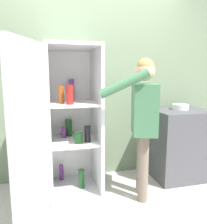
{
  "coord_description": "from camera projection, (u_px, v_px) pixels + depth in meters",
  "views": [
    {
      "loc": [
        -0.55,
        -1.87,
        1.36
      ],
      "look_at": [
        0.07,
        0.61,
        0.93
      ],
      "focal_mm": 35.0,
      "sensor_mm": 36.0,
      "label": 1
    }
  ],
  "objects": [
    {
      "name": "counter",
      "position": [
        180.0,
        143.0,
        2.94
      ],
      "size": [
        0.76,
        0.61,
        0.91
      ],
      "color": "#4C4C51",
      "rests_on": "ground_plane"
    },
    {
      "name": "refrigerator",
      "position": [
        66.0,
        123.0,
        2.43
      ],
      "size": [
        0.87,
        1.17,
        1.69
      ],
      "color": "silver",
      "rests_on": "ground_plane"
    },
    {
      "name": "wall_back",
      "position": [
        91.0,
        82.0,
        2.87
      ],
      "size": [
        7.0,
        0.06,
        2.55
      ],
      "color": "gray",
      "rests_on": "ground_plane"
    },
    {
      "name": "bowl",
      "position": [
        180.0,
        107.0,
        2.92
      ],
      "size": [
        0.22,
        0.22,
        0.07
      ],
      "color": "white",
      "rests_on": "counter"
    },
    {
      "name": "person",
      "position": [
        143.0,
        113.0,
        2.33
      ],
      "size": [
        0.71,
        0.55,
        1.54
      ],
      "color": "#726656",
      "rests_on": "ground_plane"
    },
    {
      "name": "ground_plane",
      "position": [
        111.0,
        216.0,
        2.14
      ],
      "size": [
        12.0,
        12.0,
        0.0
      ],
      "primitive_type": "plane",
      "color": "beige"
    }
  ]
}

